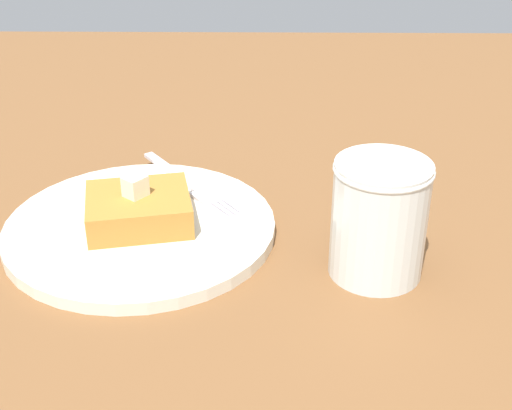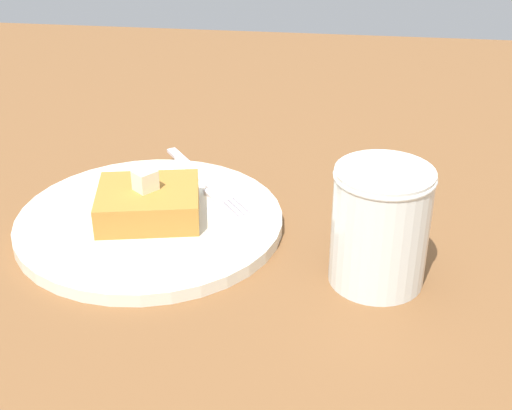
{
  "view_description": "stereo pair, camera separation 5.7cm",
  "coord_description": "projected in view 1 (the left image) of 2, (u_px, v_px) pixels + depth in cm",
  "views": [
    {
      "loc": [
        -52.85,
        0.29,
        35.09
      ],
      "look_at": [
        -2.86,
        0.95,
        7.44
      ],
      "focal_mm": 50.0,
      "sensor_mm": 36.0,
      "label": 1
    },
    {
      "loc": [
        -52.45,
        -5.4,
        35.09
      ],
      "look_at": [
        -2.86,
        0.95,
        7.44
      ],
      "focal_mm": 50.0,
      "sensor_mm": 36.0,
      "label": 2
    }
  ],
  "objects": [
    {
      "name": "fork",
      "position": [
        197.0,
        187.0,
        0.67
      ],
      "size": [
        13.7,
        10.69,
        0.36
      ],
      "color": "silver",
      "rests_on": "plate"
    },
    {
      "name": "toast_slice_center",
      "position": [
        142.0,
        211.0,
        0.61
      ],
      "size": [
        9.07,
        10.01,
        2.65
      ],
      "primitive_type": "cube",
      "rotation": [
        0.0,
        0.0,
        0.2
      ],
      "color": "#A7702B",
      "rests_on": "plate"
    },
    {
      "name": "table_surface",
      "position": [
        267.0,
        249.0,
        0.63
      ],
      "size": [
        129.34,
        129.34,
        2.94
      ],
      "primitive_type": "cube",
      "color": "brown",
      "rests_on": "ground"
    },
    {
      "name": "syrup_jar",
      "position": [
        382.0,
        222.0,
        0.55
      ],
      "size": [
        7.57,
        7.57,
        9.47
      ],
      "color": "#3C1B0C",
      "rests_on": "table_surface"
    },
    {
      "name": "butter_pat_primary",
      "position": [
        139.0,
        185.0,
        0.6
      ],
      "size": [
        2.38,
        2.35,
        1.77
      ],
      "primitive_type": "cube",
      "rotation": [
        0.0,
        0.0,
        2.46
      ],
      "color": "#F6E9C3",
      "rests_on": "toast_slice_center"
    },
    {
      "name": "plate",
      "position": [
        143.0,
        229.0,
        0.61
      ],
      "size": [
        23.31,
        23.31,
        1.11
      ],
      "color": "silver",
      "rests_on": "table_surface"
    }
  ]
}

